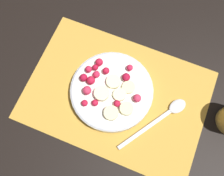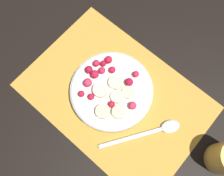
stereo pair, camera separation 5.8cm
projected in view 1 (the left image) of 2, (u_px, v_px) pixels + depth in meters
name	position (u px, v px, depth m)	size (l,w,h in m)	color
ground_plane	(117.00, 95.00, 0.62)	(3.00, 3.00, 0.00)	black
placemat	(117.00, 95.00, 0.61)	(0.44, 0.30, 0.01)	gold
fruit_bowl	(112.00, 90.00, 0.60)	(0.20, 0.20, 0.04)	silver
spoon	(167.00, 114.00, 0.59)	(0.12, 0.17, 0.01)	silver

